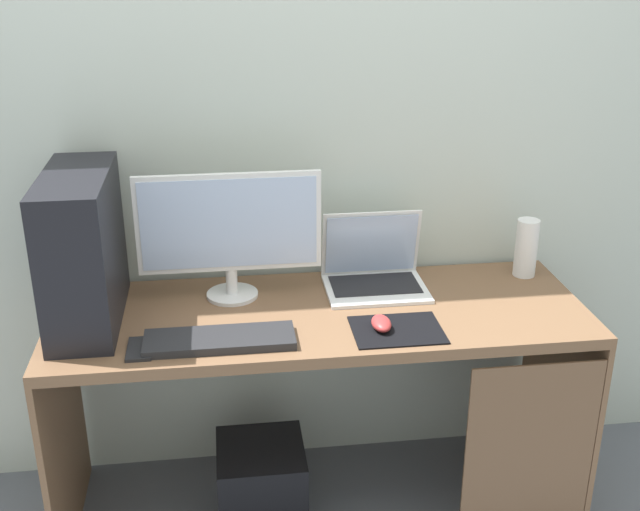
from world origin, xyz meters
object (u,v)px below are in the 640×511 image
at_px(pc_tower, 83,249).
at_px(monitor, 229,231).
at_px(speaker, 526,248).
at_px(subwoofer, 261,484).
at_px(laptop, 374,273).
at_px(mouse_left, 381,323).
at_px(keyboard, 220,340).
at_px(cell_phone, 140,349).

xyz_separation_m(pc_tower, monitor, (0.42, 0.10, 0.00)).
relative_size(speaker, subwoofer, 0.70).
bearing_deg(subwoofer, laptop, 26.72).
bearing_deg(mouse_left, laptop, 82.83).
distance_m(keyboard, cell_phone, 0.22).
distance_m(laptop, cell_phone, 0.79).
distance_m(pc_tower, keyboard, 0.48).
bearing_deg(laptop, subwoofer, -153.28).
bearing_deg(keyboard, laptop, 32.78).
bearing_deg(pc_tower, speaker, 5.95).
bearing_deg(monitor, laptop, 3.06).
bearing_deg(mouse_left, subwoofer, 163.64).
distance_m(monitor, laptop, 0.49).
relative_size(pc_tower, monitor, 0.84).
bearing_deg(speaker, pc_tower, -174.05).
bearing_deg(subwoofer, pc_tower, 170.94).
bearing_deg(laptop, cell_phone, -155.11).
xyz_separation_m(monitor, subwoofer, (0.06, -0.17, -0.82)).
bearing_deg(keyboard, mouse_left, 2.47).
distance_m(laptop, speaker, 0.52).
bearing_deg(pc_tower, laptop, 7.84).
xyz_separation_m(speaker, subwoofer, (-0.91, -0.22, -0.69)).
distance_m(pc_tower, monitor, 0.43).
relative_size(keyboard, subwoofer, 1.51).
xyz_separation_m(monitor, cell_phone, (-0.26, -0.31, -0.22)).
distance_m(speaker, keyboard, 1.08).
distance_m(monitor, keyboard, 0.37).
height_order(speaker, keyboard, speaker).
relative_size(laptop, cell_phone, 2.47).
bearing_deg(laptop, pc_tower, -172.16).
bearing_deg(cell_phone, subwoofer, 22.59).
bearing_deg(speaker, monitor, -177.13).
distance_m(pc_tower, laptop, 0.90).
relative_size(cell_phone, subwoofer, 0.47).
distance_m(pc_tower, subwoofer, 0.95).
bearing_deg(mouse_left, cell_phone, -177.40).
distance_m(laptop, subwoofer, 0.78).
xyz_separation_m(mouse_left, cell_phone, (-0.68, -0.03, -0.02)).
height_order(laptop, subwoofer, laptop).
xyz_separation_m(pc_tower, mouse_left, (0.84, -0.18, -0.20)).
distance_m(pc_tower, cell_phone, 0.34).
relative_size(monitor, laptop, 1.75).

